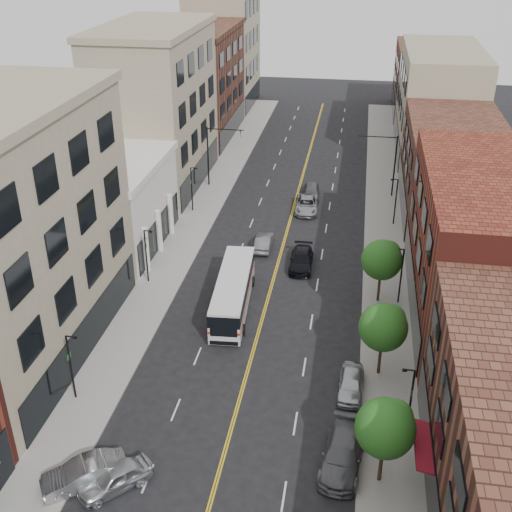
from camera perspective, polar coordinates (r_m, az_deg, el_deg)
The scene contains 31 objects.
sidewalk_left at distance 67.41m, azimuth -5.87°, elevation 2.27°, with size 4.00×110.00×0.15m, color gray.
sidewalk_right at distance 65.42m, azimuth 11.33°, elevation 1.02°, with size 4.00×110.00×0.15m, color gray.
bldg_l_tanoffice at distance 47.91m, azimuth -21.25°, elevation 1.20°, with size 10.00×22.00×18.00m, color gray.
bldg_l_white at distance 64.52m, azimuth -12.97°, elevation 4.30°, with size 10.00×14.00×8.00m, color silver.
bldg_l_far_a at distance 78.01m, azimuth -8.83°, elevation 12.64°, with size 10.00×20.00×18.00m, color gray.
bldg_l_far_b at distance 97.02m, azimuth -5.16°, elevation 14.88°, with size 10.00×20.00×15.00m, color #512A20.
bldg_l_far_c at distance 113.73m, azimuth -2.93°, elevation 18.13°, with size 10.00×16.00×20.00m, color gray.
bldg_r_mid at distance 53.86m, azimuth 19.49°, elevation 0.89°, with size 10.00×22.00×12.00m, color #5C1F18.
bldg_r_far_a at distance 73.41m, azimuth 17.08°, elevation 7.50°, with size 10.00×20.00×10.00m, color #512A20.
bldg_r_far_b at distance 92.85m, azimuth 15.90°, elevation 13.07°, with size 10.00×22.00×14.00m, color gray.
bldg_r_far_c at distance 112.58m, azimuth 14.93°, elevation 14.85°, with size 10.00×18.00×11.00m, color #512A20.
tree_r_1 at distance 37.26m, azimuth 11.56°, elevation -14.61°, with size 3.40×3.40×5.59m.
tree_r_2 at distance 45.19m, azimuth 11.36°, elevation -6.11°, with size 3.40×3.40×5.59m.
tree_r_3 at distance 53.82m, azimuth 11.22°, elevation -0.23°, with size 3.40×3.40×5.59m.
lamp_l_1 at distance 44.51m, azimuth -16.13°, elevation -9.16°, with size 0.81×0.55×5.05m.
lamp_l_2 at distance 57.00m, azimuth -9.71°, elevation 0.26°, with size 0.81×0.55×5.05m.
lamp_l_3 at distance 70.92m, azimuth -5.71°, elevation 6.16°, with size 0.81×0.55×5.05m.
lamp_r_1 at distance 41.12m, azimuth 13.54°, elevation -12.27°, with size 0.81×0.55×5.05m.
lamp_r_2 at distance 54.40m, azimuth 12.75°, elevation -1.47°, with size 0.81×0.55×5.05m.
lamp_r_3 at distance 68.85m, azimuth 12.29°, elevation 4.96°, with size 0.81×0.55×5.05m.
signal_mast_left at distance 77.49m, azimuth -3.78°, elevation 9.44°, with size 4.49×0.18×7.20m.
signal_mast_right at distance 75.71m, azimuth 11.73°, elevation 8.47°, with size 4.49×0.18×7.20m.
city_bus at distance 53.09m, azimuth -2.05°, elevation -3.08°, with size 3.34×11.54×2.93m.
car_angle_a at distance 39.38m, azimuth -12.46°, elevation -18.72°, with size 1.77×4.39×1.50m, color #A2A4AA.
car_angle_b at distance 39.93m, azimuth -15.02°, elevation -18.18°, with size 1.70×4.88×1.61m, color gray.
car_parked_mid at distance 40.07m, azimuth 7.69°, elevation -17.02°, with size 2.32×5.70×1.66m, color #55545A.
car_parked_far at distance 45.19m, azimuth 8.44°, elevation -11.16°, with size 1.73×4.29×1.46m, color #B8BBC0.
car_lane_behind at distance 63.19m, azimuth 0.70°, elevation 1.25°, with size 1.50×4.30×1.42m, color #56565B.
car_lane_a at distance 59.95m, azimuth 4.05°, elevation -0.34°, with size 2.09×5.14×1.49m, color black.
car_lane_b at distance 71.81m, azimuth 4.52°, elevation 4.58°, with size 2.50×5.43×1.51m, color #999AA0.
car_lane_c at distance 75.48m, azimuth 4.94°, elevation 5.77°, with size 1.86×4.63×1.58m, color #505156.
Camera 1 is at (6.62, -23.64, 28.88)m, focal length 45.00 mm.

